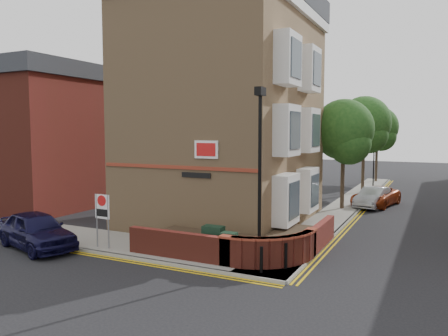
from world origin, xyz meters
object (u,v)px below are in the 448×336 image
utility_cabinet_large (213,242)px  zone_sign (102,211)px  lamppost (260,175)px  navy_hatchback (36,230)px  silver_car_near (373,197)px

utility_cabinet_large → zone_sign: 4.86m
lamppost → utility_cabinet_large: bearing=177.0°
lamppost → navy_hatchback: 9.79m
utility_cabinet_large → silver_car_near: (3.90, 14.61, -0.08)m
zone_sign → silver_car_near: size_ratio=0.56×
zone_sign → silver_car_near: zone_sign is taller
utility_cabinet_large → zone_sign: zone_sign is taller
utility_cabinet_large → navy_hatchback: navy_hatchback is taller
utility_cabinet_large → lamppost: bearing=-3.0°
lamppost → utility_cabinet_large: size_ratio=5.25×
silver_car_near → navy_hatchback: bearing=-113.7°
lamppost → navy_hatchback: (-9.29, -1.70, -2.57)m
utility_cabinet_large → silver_car_near: size_ratio=0.31×
lamppost → navy_hatchback: lamppost is taller
zone_sign → navy_hatchback: bearing=-159.7°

